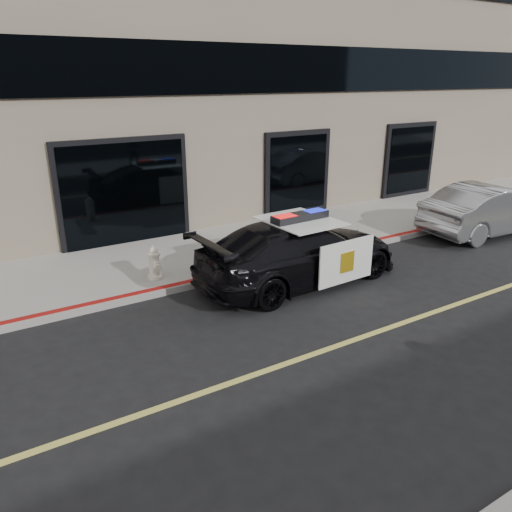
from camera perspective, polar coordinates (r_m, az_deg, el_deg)
ground at (r=8.54m, az=7.60°, el=-10.73°), size 120.00×120.00×0.00m
sidewalk_n at (r=12.60m, az=-7.52°, el=0.04°), size 60.00×3.50×0.15m
building_n at (r=16.88m, az=-16.73°, el=24.90°), size 60.00×7.00×12.00m
police_car at (r=10.95m, az=4.95°, el=0.54°), size 2.44×4.97×1.57m
silver_sedan at (r=15.81m, az=25.32°, el=4.85°), size 2.08×4.58×1.45m
fire_hydrant at (r=11.04m, az=-11.54°, el=-0.81°), size 0.33×0.46×0.73m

